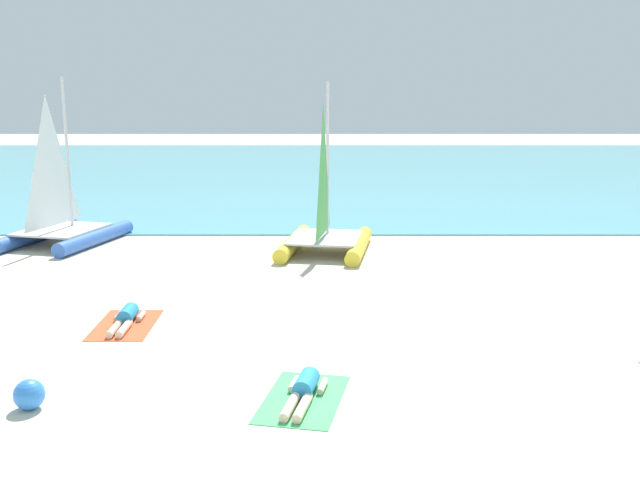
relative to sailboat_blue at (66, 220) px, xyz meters
name	(u,v)px	position (x,y,z in m)	size (l,w,h in m)	color
ground_plane	(321,248)	(7.56, -0.56, -0.73)	(120.00, 120.00, 0.00)	beige
ocean_water	(322,169)	(7.56, 21.25, -0.70)	(120.00, 40.00, 0.05)	#5BB2C1
sailboat_blue	(66,220)	(0.00, 0.00, 0.00)	(3.23, 4.22, 4.89)	blue
sailboat_yellow	(328,228)	(7.77, -1.12, -0.02)	(2.84, 3.93, 4.73)	yellow
towel_left	(129,325)	(3.86, -7.60, -0.72)	(1.10, 1.90, 0.01)	#EA5933
sunbather_left	(129,317)	(3.86, -7.53, -0.60)	(0.55, 1.56, 0.30)	#268CCC
towel_middle	(306,399)	(7.38, -11.01, -0.72)	(1.10, 1.90, 0.01)	#4CB266
sunbather_middle	(307,389)	(7.39, -10.95, -0.60)	(0.70, 1.56, 0.30)	#268CCC
beach_ball	(33,394)	(3.51, -11.34, -0.51)	(0.44, 0.44, 0.44)	#337FE5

